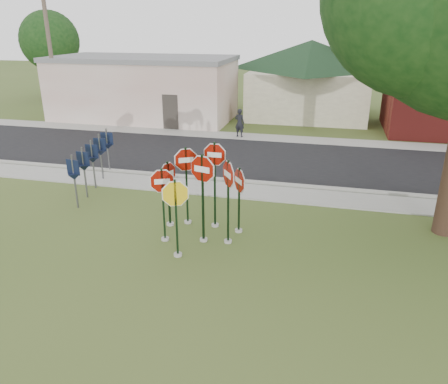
% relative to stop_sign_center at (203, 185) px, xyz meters
% --- Properties ---
extents(ground, '(120.00, 120.00, 0.00)m').
position_rel_stop_sign_center_xyz_m(ground, '(-0.17, -1.09, -1.84)').
color(ground, '#3E541F').
rests_on(ground, ground).
extents(sidewalk_near, '(60.00, 1.60, 0.06)m').
position_rel_stop_sign_center_xyz_m(sidewalk_near, '(-0.17, 4.41, -1.81)').
color(sidewalk_near, gray).
rests_on(sidewalk_near, ground).
extents(road, '(60.00, 7.00, 0.04)m').
position_rel_stop_sign_center_xyz_m(road, '(-0.17, 8.91, -1.82)').
color(road, black).
rests_on(road, ground).
extents(sidewalk_far, '(60.00, 1.60, 0.06)m').
position_rel_stop_sign_center_xyz_m(sidewalk_far, '(-0.17, 13.21, -1.81)').
color(sidewalk_far, gray).
rests_on(sidewalk_far, ground).
extents(curb, '(60.00, 0.20, 0.14)m').
position_rel_stop_sign_center_xyz_m(curb, '(-0.17, 5.41, -1.77)').
color(curb, gray).
rests_on(curb, ground).
extents(stop_sign_center, '(1.08, 0.32, 2.89)m').
position_rel_stop_sign_center_xyz_m(stop_sign_center, '(0.00, 0.00, 0.00)').
color(stop_sign_center, '#9F9B94').
rests_on(stop_sign_center, ground).
extents(stop_sign_yellow, '(0.95, 0.43, 2.44)m').
position_rel_stop_sign_center_xyz_m(stop_sign_yellow, '(-0.46, -1.07, -0.35)').
color(stop_sign_yellow, '#9F9B94').
rests_on(stop_sign_yellow, ground).
extents(stop_sign_left, '(0.92, 0.42, 2.44)m').
position_rel_stop_sign_center_xyz_m(stop_sign_left, '(-1.17, -0.24, -0.35)').
color(stop_sign_left, '#9F9B94').
rests_on(stop_sign_left, ground).
extents(stop_sign_right, '(0.64, 0.89, 2.75)m').
position_rel_stop_sign_center_xyz_m(stop_sign_right, '(0.76, 0.08, -0.11)').
color(stop_sign_right, '#9F9B94').
rests_on(stop_sign_right, ground).
extents(stop_sign_back_right, '(0.99, 0.24, 2.96)m').
position_rel_stop_sign_center_xyz_m(stop_sign_back_right, '(0.08, 1.09, 0.01)').
color(stop_sign_back_right, '#9F9B94').
rests_on(stop_sign_back_right, ground).
extents(stop_sign_back_left, '(0.91, 0.52, 2.73)m').
position_rel_stop_sign_center_xyz_m(stop_sign_back_left, '(-0.88, 1.12, -0.13)').
color(stop_sign_back_left, '#9F9B94').
rests_on(stop_sign_back_left, ground).
extents(stop_sign_far_right, '(0.61, 0.85, 2.27)m').
position_rel_stop_sign_center_xyz_m(stop_sign_far_right, '(0.92, 0.88, -0.47)').
color(stop_sign_far_right, '#9F9B94').
rests_on(stop_sign_far_right, ground).
extents(stop_sign_far_left, '(0.37, 0.97, 2.31)m').
position_rel_stop_sign_center_xyz_m(stop_sign_far_left, '(-1.40, 0.82, -0.44)').
color(stop_sign_far_left, '#9F9B94').
rests_on(stop_sign_far_left, ground).
extents(route_sign_row, '(1.43, 4.63, 2.00)m').
position_rel_stop_sign_center_xyz_m(route_sign_row, '(-5.57, 3.41, -0.61)').
color(route_sign_row, '#59595E').
rests_on(route_sign_row, ground).
extents(building_stucco, '(12.20, 6.20, 4.20)m').
position_rel_stop_sign_center_xyz_m(building_stucco, '(-9.17, 16.90, 0.31)').
color(building_stucco, silver).
rests_on(building_stucco, ground).
extents(building_house, '(11.60, 11.60, 6.20)m').
position_rel_stop_sign_center_xyz_m(building_house, '(1.83, 20.91, 1.81)').
color(building_house, beige).
rests_on(building_house, ground).
extents(utility_pole_near, '(2.20, 0.26, 9.50)m').
position_rel_stop_sign_center_xyz_m(utility_pole_near, '(-14.17, 14.11, 3.13)').
color(utility_pole_near, '#493E31').
rests_on(utility_pole_near, ground).
extents(bg_tree_left, '(4.90, 4.90, 7.35)m').
position_rel_stop_sign_center_xyz_m(bg_tree_left, '(-20.17, 22.91, 3.04)').
color(bg_tree_left, black).
rests_on(bg_tree_left, ground).
extents(pedestrian, '(0.68, 0.54, 1.64)m').
position_rel_stop_sign_center_xyz_m(pedestrian, '(-1.59, 13.01, -0.96)').
color(pedestrian, black).
rests_on(pedestrian, sidewalk_far).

